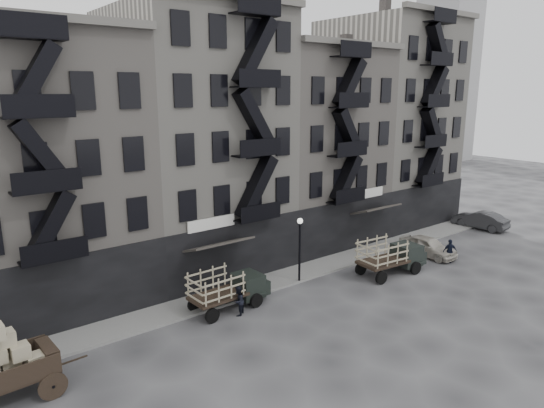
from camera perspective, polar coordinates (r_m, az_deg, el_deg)
ground at (r=27.90m, az=2.07°, el=-12.30°), size 140.00×140.00×0.00m
sidewalk at (r=30.57m, az=-2.53°, el=-9.77°), size 55.00×2.50×0.15m
building_midwest at (r=30.04m, az=-25.58°, el=3.29°), size 10.00×11.35×16.20m
building_center at (r=33.46m, az=-8.78°, el=7.06°), size 10.00×11.35×18.20m
building_mideast at (r=39.41m, az=4.11°, el=6.64°), size 10.00×11.35×16.20m
building_east at (r=46.55m, az=13.44°, el=9.19°), size 10.00×11.35×19.20m
lamp_post at (r=30.53m, az=3.28°, el=-4.39°), size 0.36×0.36×4.28m
stake_truck_west at (r=27.57m, az=-5.21°, el=-9.57°), size 4.81×2.12×2.38m
stake_truck_east at (r=33.31m, az=13.84°, el=-5.67°), size 5.20×2.51×2.53m
car_east at (r=37.84m, az=17.85°, el=-4.75°), size 1.87×4.41×1.49m
car_far at (r=46.85m, az=23.28°, el=-1.73°), size 2.04×4.83×1.55m
pedestrian_mid at (r=26.97m, az=-3.99°, el=-11.31°), size 1.03×0.99×1.67m
policeman at (r=36.81m, az=20.18°, el=-5.23°), size 1.10×0.86×1.74m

